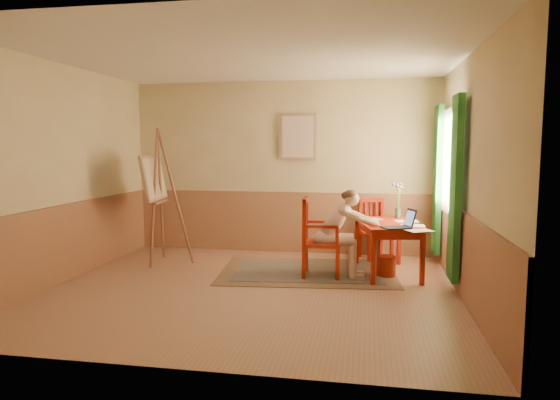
% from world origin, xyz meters
% --- Properties ---
extents(room, '(5.04, 4.54, 2.84)m').
position_xyz_m(room, '(0.00, 0.00, 1.40)').
color(room, '#A87B5F').
rests_on(room, ground).
extents(wainscot, '(5.00, 4.50, 1.00)m').
position_xyz_m(wainscot, '(0.00, 0.80, 0.50)').
color(wainscot, '#B77952').
rests_on(wainscot, room).
extents(window, '(0.12, 2.01, 2.20)m').
position_xyz_m(window, '(2.42, 1.10, 1.35)').
color(window, white).
rests_on(window, room).
extents(wall_portrait, '(0.60, 0.05, 0.76)m').
position_xyz_m(wall_portrait, '(0.25, 2.20, 1.90)').
color(wall_portrait, tan).
rests_on(wall_portrait, room).
extents(rug, '(2.54, 1.83, 0.02)m').
position_xyz_m(rug, '(0.57, 0.94, 0.01)').
color(rug, '#8C7251').
rests_on(rug, room).
extents(table, '(0.95, 1.32, 0.72)m').
position_xyz_m(table, '(1.66, 1.02, 0.63)').
color(table, '#B7200B').
rests_on(table, room).
extents(chair_left, '(0.52, 0.50, 1.07)m').
position_xyz_m(chair_left, '(0.73, 0.73, 0.53)').
color(chair_left, '#B7200B').
rests_on(chair_left, room).
extents(chair_back, '(0.55, 0.56, 0.93)m').
position_xyz_m(chair_back, '(1.49, 1.98, 0.47)').
color(chair_back, '#B7200B').
rests_on(chair_back, room).
extents(figure, '(0.88, 0.39, 1.18)m').
position_xyz_m(figure, '(1.02, 0.73, 0.65)').
color(figure, beige).
rests_on(figure, room).
extents(laptop, '(0.46, 0.37, 0.24)m').
position_xyz_m(laptop, '(1.79, 0.56, 0.77)').
color(laptop, '#1E2338').
rests_on(laptop, table).
extents(papers, '(0.95, 1.20, 0.00)m').
position_xyz_m(papers, '(1.83, 0.89, 0.72)').
color(papers, white).
rests_on(papers, table).
extents(vase, '(0.18, 0.26, 0.52)m').
position_xyz_m(vase, '(1.81, 1.48, 0.96)').
color(vase, '#3F724C').
rests_on(vase, table).
extents(wastebasket, '(0.27, 0.27, 0.28)m').
position_xyz_m(wastebasket, '(1.64, 0.90, 0.14)').
color(wastebasket, '#A62711').
rests_on(wastebasket, room).
extents(easel, '(0.72, 0.91, 2.02)m').
position_xyz_m(easel, '(-1.72, 1.13, 1.20)').
color(easel, '#8F573C').
rests_on(easel, room).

